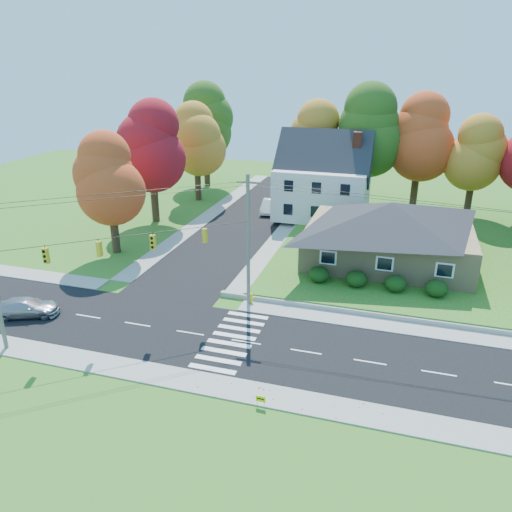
{
  "coord_description": "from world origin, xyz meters",
  "views": [
    {
      "loc": [
        8.89,
        -26.91,
        17.35
      ],
      "look_at": [
        -1.76,
        8.0,
        2.86
      ],
      "focal_mm": 35.0,
      "sensor_mm": 36.0,
      "label": 1
    }
  ],
  "objects_px": {
    "white_car": "(269,206)",
    "silver_sedan": "(26,307)",
    "fire_hydrant": "(251,298)",
    "ranch_house": "(389,231)"
  },
  "relations": [
    {
      "from": "white_car",
      "to": "silver_sedan",
      "type": "bearing_deg",
      "value": -113.9
    },
    {
      "from": "white_car",
      "to": "fire_hydrant",
      "type": "height_order",
      "value": "white_car"
    },
    {
      "from": "silver_sedan",
      "to": "fire_hydrant",
      "type": "relative_size",
      "value": 5.58
    },
    {
      "from": "white_car",
      "to": "fire_hydrant",
      "type": "bearing_deg",
      "value": -83.83
    },
    {
      "from": "silver_sedan",
      "to": "white_car",
      "type": "bearing_deg",
      "value": -39.94
    },
    {
      "from": "silver_sedan",
      "to": "ranch_house",
      "type": "bearing_deg",
      "value": -76.83
    },
    {
      "from": "white_car",
      "to": "fire_hydrant",
      "type": "relative_size",
      "value": 5.64
    },
    {
      "from": "silver_sedan",
      "to": "fire_hydrant",
      "type": "distance_m",
      "value": 16.29
    },
    {
      "from": "fire_hydrant",
      "to": "ranch_house",
      "type": "bearing_deg",
      "value": 48.22
    },
    {
      "from": "ranch_house",
      "to": "silver_sedan",
      "type": "xyz_separation_m",
      "value": [
        -24.26,
        -17.17,
        -2.59
      ]
    }
  ]
}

